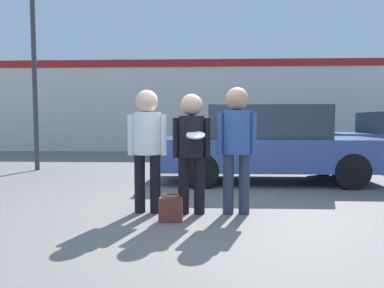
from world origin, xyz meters
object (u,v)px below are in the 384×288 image
(person_left, at_px, (147,139))
(parked_car_near, at_px, (267,144))
(shrub, at_px, (291,139))
(street_lamp, at_px, (41,30))
(handbag, at_px, (171,209))
(person_right, at_px, (237,138))
(person_middle_with_frisbee, at_px, (192,143))

(person_left, xyz_separation_m, parked_car_near, (2.12, 2.59, -0.24))
(person_left, bearing_deg, shrub, 64.70)
(street_lamp, height_order, handbag, street_lamp)
(shrub, height_order, handbag, shrub)
(person_right, relative_size, handbag, 5.07)
(parked_car_near, bearing_deg, shrub, 71.79)
(parked_car_near, xyz_separation_m, shrub, (2.06, 6.25, -0.22))
(person_right, bearing_deg, handbag, -155.14)
(person_left, bearing_deg, person_right, -1.04)
(shrub, relative_size, handbag, 3.37)
(person_right, height_order, shrub, person_right)
(person_middle_with_frisbee, relative_size, shrub, 1.43)
(parked_car_near, height_order, shrub, parked_car_near)
(person_right, bearing_deg, shrub, 71.67)
(person_left, height_order, parked_car_near, person_left)
(person_middle_with_frisbee, relative_size, handbag, 4.81)
(person_left, xyz_separation_m, person_right, (1.24, -0.02, 0.02))
(parked_car_near, distance_m, shrub, 6.59)
(parked_car_near, bearing_deg, person_right, -108.62)
(street_lamp, xyz_separation_m, handbag, (3.78, -4.46, -3.46))
(person_right, bearing_deg, person_left, 178.96)
(person_middle_with_frisbee, bearing_deg, street_lamp, 134.70)
(person_left, relative_size, person_middle_with_frisbee, 1.04)
(person_middle_with_frisbee, bearing_deg, shrub, 68.17)
(person_left, distance_m, person_right, 1.24)
(person_middle_with_frisbee, xyz_separation_m, handbag, (-0.25, -0.39, -0.82))
(street_lamp, bearing_deg, person_middle_with_frisbee, -45.30)
(street_lamp, relative_size, handbag, 17.18)
(person_middle_with_frisbee, relative_size, street_lamp, 0.28)
(handbag, bearing_deg, street_lamp, 130.27)
(person_right, relative_size, street_lamp, 0.30)
(person_left, xyz_separation_m, shrub, (4.18, 8.84, -0.45))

